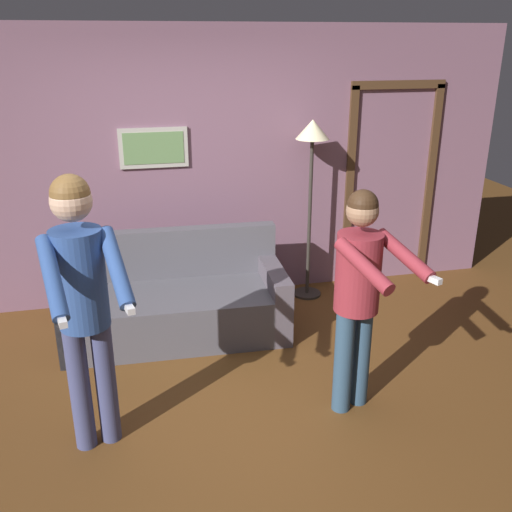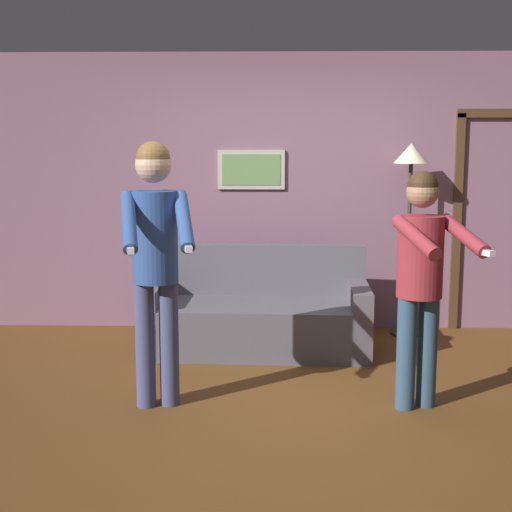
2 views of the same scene
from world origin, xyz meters
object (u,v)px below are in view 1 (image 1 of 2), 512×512
(person_standing_right, at_px, (359,285))
(couch, at_px, (176,304))
(torchiere_lamp, at_px, (312,153))
(person_standing_left, at_px, (82,291))

(person_standing_right, bearing_deg, couch, 128.70)
(torchiere_lamp, xyz_separation_m, person_standing_left, (-2.01, -1.89, -0.37))
(torchiere_lamp, distance_m, person_standing_left, 2.79)
(couch, bearing_deg, torchiere_lamp, 20.06)
(person_standing_left, bearing_deg, torchiere_lamp, 43.19)
(couch, xyz_separation_m, torchiere_lamp, (1.38, 0.50, 1.18))
(person_standing_left, distance_m, person_standing_right, 1.75)
(torchiere_lamp, relative_size, person_standing_right, 1.11)
(couch, relative_size, person_standing_right, 1.21)
(couch, relative_size, person_standing_left, 1.09)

